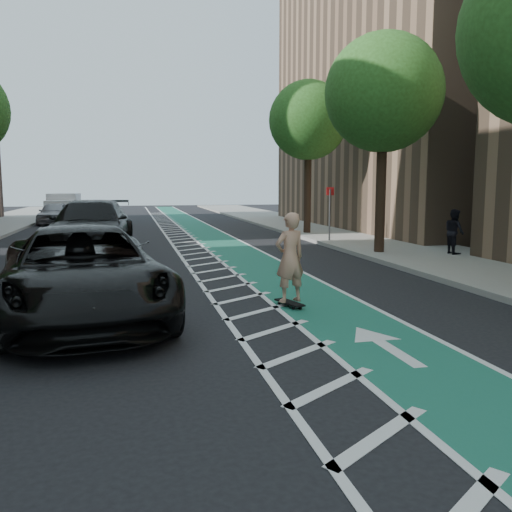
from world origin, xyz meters
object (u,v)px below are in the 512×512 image
object	(u,v)px
suv_near	(82,273)
suv_far	(91,226)
barrel_a	(86,246)
skateboarder	(290,257)

from	to	relation	value
suv_near	suv_far	bearing A→B (deg)	85.37
suv_near	suv_far	world-z (taller)	suv_far
suv_far	barrel_a	world-z (taller)	suv_far
suv_near	barrel_a	size ratio (longest dim) A/B	6.51
skateboarder	barrel_a	bearing A→B (deg)	-77.78
suv_far	suv_near	bearing A→B (deg)	-82.96
suv_near	barrel_a	bearing A→B (deg)	86.41
suv_near	suv_far	xyz separation A→B (m)	(-0.54, 10.82, 0.11)
suv_far	barrel_a	size ratio (longest dim) A/B	6.97
barrel_a	suv_near	bearing A→B (deg)	-86.13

